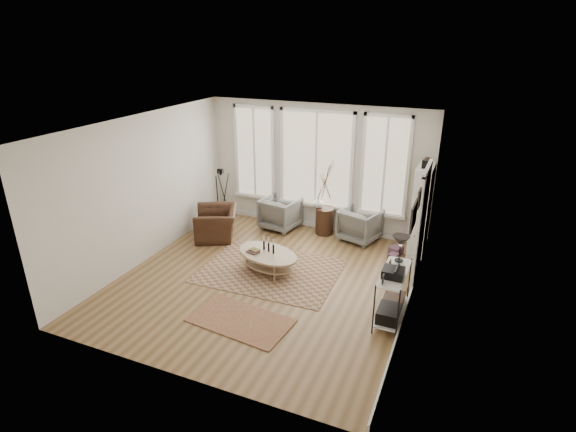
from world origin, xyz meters
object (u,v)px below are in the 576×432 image
at_px(armchair_left, 280,213).
at_px(accent_chair, 216,223).
at_px(armchair_right, 360,225).
at_px(low_shelf, 393,290).
at_px(bookcase, 421,211).
at_px(side_table, 325,200).
at_px(coffee_table, 267,257).

distance_m(armchair_left, accent_chair, 1.52).
relative_size(armchair_right, accent_chair, 0.78).
distance_m(low_shelf, accent_chair, 4.52).
xyz_separation_m(bookcase, armchair_left, (-3.16, 0.12, -0.58)).
relative_size(low_shelf, accent_chair, 1.27).
xyz_separation_m(armchair_left, accent_chair, (-1.12, -1.03, -0.04)).
xyz_separation_m(low_shelf, side_table, (-2.05, 2.75, 0.32)).
bearing_deg(coffee_table, armchair_right, 58.96).
bearing_deg(bookcase, low_shelf, -91.28).
height_order(armchair_left, side_table, side_table).
bearing_deg(side_table, armchair_right, -2.53).
xyz_separation_m(side_table, accent_chair, (-2.17, -1.13, -0.49)).
bearing_deg(side_table, low_shelf, -53.23).
height_order(coffee_table, accent_chair, accent_chair).
xyz_separation_m(coffee_table, side_table, (0.43, 2.15, 0.51)).
distance_m(armchair_right, side_table, 0.96).
height_order(armchair_right, accent_chair, armchair_right).
bearing_deg(side_table, coffee_table, -101.43).
height_order(bookcase, armchair_left, bookcase).
distance_m(side_table, accent_chair, 2.50).
distance_m(armchair_right, accent_chair, 3.20).
bearing_deg(accent_chair, armchair_left, 105.91).
distance_m(bookcase, low_shelf, 2.56).
xyz_separation_m(low_shelf, armchair_left, (-3.11, 2.64, -0.14)).
relative_size(armchair_right, side_table, 0.47).
bearing_deg(armchair_left, coffee_table, 116.97).
bearing_deg(armchair_right, low_shelf, 131.12).
bearing_deg(armchair_left, bookcase, -172.18).
height_order(coffee_table, side_table, side_table).
relative_size(bookcase, accent_chair, 2.00).
distance_m(coffee_table, side_table, 2.25).
bearing_deg(armchair_left, low_shelf, 149.67).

